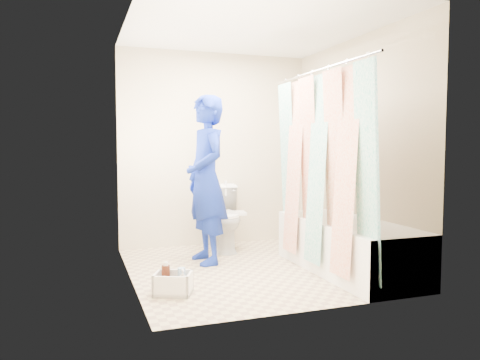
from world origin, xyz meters
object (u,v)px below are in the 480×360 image
object	(u,v)px
plumber	(206,179)
cleaning_caddy	(174,284)
toilet	(224,218)
bathtub	(348,245)

from	to	relation	value
plumber	cleaning_caddy	bearing A→B (deg)	-34.86
toilet	plumber	bearing A→B (deg)	-115.95
bathtub	toilet	size ratio (longest dim) A/B	2.27
bathtub	toilet	distance (m)	1.61
bathtub	cleaning_caddy	world-z (taller)	bathtub
toilet	plumber	size ratio (longest dim) A/B	0.43
toilet	cleaning_caddy	size ratio (longest dim) A/B	2.05
bathtub	plumber	xyz separation A→B (m)	(-1.22, 0.82, 0.62)
plumber	cleaning_caddy	world-z (taller)	plumber
bathtub	cleaning_caddy	xyz separation A→B (m)	(-1.76, -0.14, -0.18)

